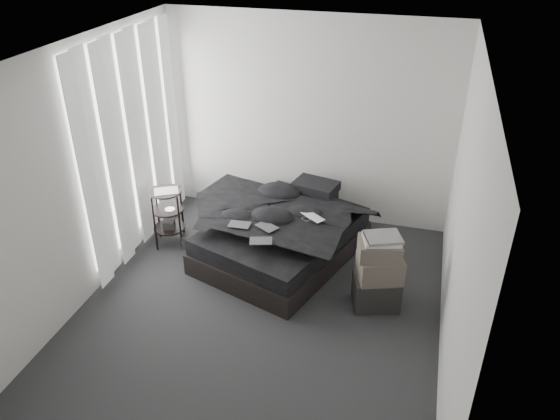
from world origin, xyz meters
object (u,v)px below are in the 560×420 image
(side_stand, at_px, (169,218))
(box_lower, at_px, (376,291))
(laptop, at_px, (310,213))
(bed, at_px, (282,247))

(side_stand, distance_m, box_lower, 2.62)
(laptop, bearing_deg, bed, -154.50)
(bed, bearing_deg, side_stand, -157.49)
(laptop, relative_size, side_stand, 0.42)
(side_stand, bearing_deg, laptop, 0.83)
(bed, relative_size, box_lower, 4.02)
(bed, bearing_deg, laptop, 7.50)
(laptop, height_order, box_lower, laptop)
(bed, height_order, side_stand, side_stand)
(side_stand, height_order, box_lower, side_stand)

